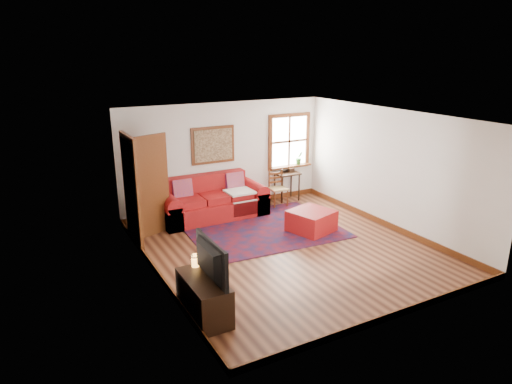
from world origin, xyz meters
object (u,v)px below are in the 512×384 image
media_cabinet (204,297)px  red_ottoman (311,221)px  red_leather_sofa (212,204)px  side_table (287,177)px  ladder_back_chair (277,187)px

media_cabinet → red_ottoman: bearing=30.9°
red_leather_sofa → side_table: (2.13, 0.24, 0.28)m
red_ottoman → red_leather_sofa: bearing=112.6°
red_leather_sofa → side_table: size_ratio=3.37×
red_leather_sofa → side_table: red_leather_sofa is taller
red_leather_sofa → ladder_back_chair: size_ratio=2.79×
red_leather_sofa → red_ottoman: bearing=-51.0°
red_leather_sofa → ladder_back_chair: bearing=0.4°
red_ottoman → media_cabinet: bearing=-165.5°
side_table → media_cabinet: side_table is taller
ladder_back_chair → media_cabinet: 5.04m
side_table → ladder_back_chair: 0.49m
ladder_back_chair → media_cabinet: bearing=-132.8°
red_ottoman → media_cabinet: media_cabinet is taller
red_ottoman → side_table: size_ratio=1.11×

